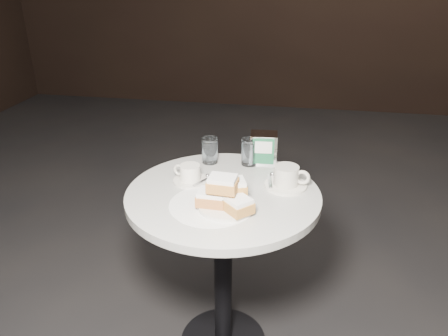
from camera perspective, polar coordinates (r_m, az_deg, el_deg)
cafe_table at (r=1.67m, az=-0.12°, el=-9.11°), size 0.70×0.70×0.74m
sugar_spill at (r=1.49m, az=-1.56°, el=-4.80°), size 0.29×0.29×0.00m
beignet_plate at (r=1.44m, az=0.25°, el=-3.78°), size 0.24×0.24×0.12m
coffee_cup_left at (r=1.63m, az=-4.47°, el=-0.85°), size 0.16×0.16×0.07m
coffee_cup_right at (r=1.60m, az=8.17°, el=-1.31°), size 0.17×0.17×0.08m
water_glass_left at (r=1.78m, az=-1.87°, el=2.28°), size 0.09×0.09×0.11m
water_glass_right at (r=1.77m, az=3.37°, el=2.10°), size 0.09×0.09×0.11m
napkin_dispenser at (r=1.78m, az=5.18°, el=2.60°), size 0.11×0.10×0.13m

